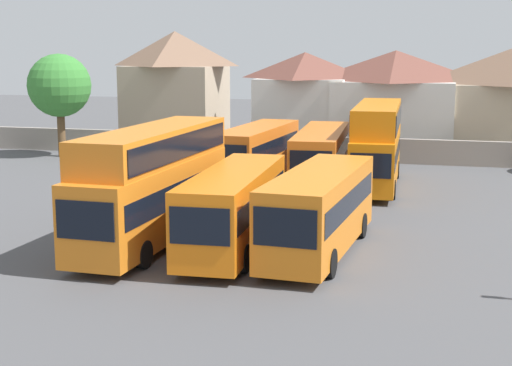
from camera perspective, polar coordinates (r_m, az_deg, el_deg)
ground at (r=48.93m, az=4.45°, el=0.39°), size 140.00×140.00×0.00m
depot_boundary_wall at (r=56.23m, az=5.86°, el=2.59°), size 56.00×0.50×1.80m
bus_1 at (r=32.50m, az=-7.75°, el=0.31°), size 2.95×11.76×4.97m
bus_2 at (r=31.27m, az=-1.68°, el=-1.66°), size 2.97×10.34×3.33m
bus_3 at (r=30.78m, az=4.81°, el=-1.82°), size 3.22×10.28×3.40m
bus_4 at (r=47.32m, az=0.07°, el=2.49°), size 3.24×10.55×3.44m
bus_5 at (r=45.84m, az=4.94°, el=2.18°), size 3.38×11.47×3.40m
bus_6 at (r=45.74m, az=9.12°, el=3.16°), size 2.96×11.40×4.99m
house_terrace_left at (r=66.99m, az=-6.09°, el=7.28°), size 8.21×7.48×9.68m
house_terrace_centre at (r=62.85m, az=3.70°, el=6.30°), size 7.62×7.45×7.91m
house_terrace_right at (r=62.01m, az=10.42°, el=6.18°), size 9.88×8.06×8.07m
house_terrace_far_right at (r=61.60m, az=18.54°, el=5.86°), size 9.82×6.92×8.21m
tree_left_of_lot at (r=59.74m, az=-14.63°, el=7.10°), size 4.80×4.80×7.84m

